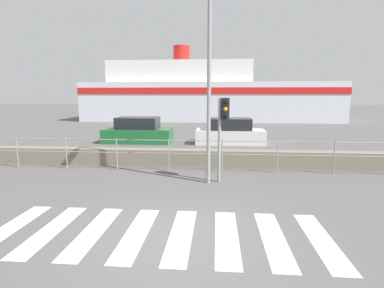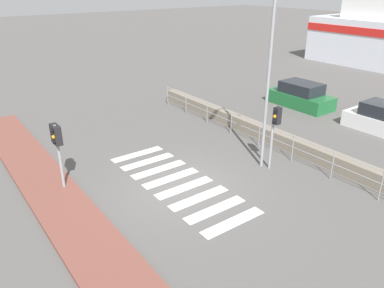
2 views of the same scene
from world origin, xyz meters
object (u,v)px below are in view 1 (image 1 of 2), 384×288
(streetlamp, at_px, (209,46))
(parked_car_green, at_px, (138,132))
(traffic_light_far, at_px, (223,121))
(parked_car_white, at_px, (230,133))
(ferry_boat, at_px, (205,96))

(streetlamp, height_order, parked_car_green, streetlamp)
(streetlamp, bearing_deg, parked_car_green, 118.49)
(traffic_light_far, xyz_separation_m, parked_car_white, (0.57, 7.67, -1.34))
(parked_car_green, distance_m, parked_car_white, 5.30)
(traffic_light_far, relative_size, ferry_boat, 0.10)
(traffic_light_far, distance_m, ferry_boat, 24.44)
(streetlamp, distance_m, ferry_boat, 24.68)
(ferry_boat, bearing_deg, streetlamp, -87.33)
(streetlamp, xyz_separation_m, parked_car_white, (1.01, 7.91, -3.53))
(ferry_boat, relative_size, parked_car_green, 6.81)
(streetlamp, xyz_separation_m, parked_car_green, (-4.29, 7.91, -3.52))
(traffic_light_far, xyz_separation_m, ferry_boat, (-1.59, 24.37, 0.67))
(parked_car_green, bearing_deg, traffic_light_far, -58.31)
(ferry_boat, bearing_deg, traffic_light_far, -86.26)
(ferry_boat, height_order, parked_car_white, ferry_boat)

